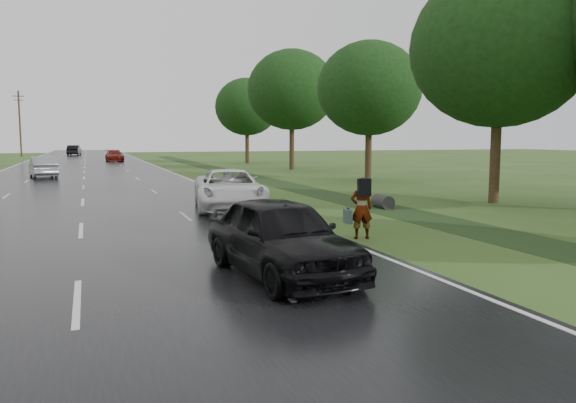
# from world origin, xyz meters

# --- Properties ---
(ground) EXTENTS (220.00, 220.00, 0.00)m
(ground) POSITION_xyz_m (0.00, 0.00, 0.00)
(ground) COLOR #2F4719
(ground) RESTS_ON ground
(road) EXTENTS (14.00, 180.00, 0.04)m
(road) POSITION_xyz_m (0.00, 45.00, 0.02)
(road) COLOR black
(road) RESTS_ON ground
(edge_stripe_east) EXTENTS (0.12, 180.00, 0.01)m
(edge_stripe_east) POSITION_xyz_m (6.75, 45.00, 0.04)
(edge_stripe_east) COLOR silver
(edge_stripe_east) RESTS_ON road
(edge_stripe_west) EXTENTS (0.12, 180.00, 0.01)m
(edge_stripe_west) POSITION_xyz_m (-6.75, 45.00, 0.04)
(edge_stripe_west) COLOR silver
(edge_stripe_west) RESTS_ON road
(center_line) EXTENTS (0.12, 180.00, 0.01)m
(center_line) POSITION_xyz_m (0.00, 45.00, 0.04)
(center_line) COLOR silver
(center_line) RESTS_ON road
(drainage_ditch) EXTENTS (2.20, 120.00, 0.56)m
(drainage_ditch) POSITION_xyz_m (11.50, 18.71, 0.04)
(drainage_ditch) COLOR #1B3113
(drainage_ditch) RESTS_ON ground
(utility_pole_distant) EXTENTS (1.60, 0.26, 10.00)m
(utility_pole_distant) POSITION_xyz_m (-9.20, 85.00, 5.20)
(utility_pole_distant) COLOR #331E15
(utility_pole_distant) RESTS_ON ground
(tree_east_b) EXTENTS (7.60, 7.60, 10.11)m
(tree_east_b) POSITION_xyz_m (17.00, 10.00, 6.68)
(tree_east_b) COLOR #331E15
(tree_east_b) RESTS_ON ground
(tree_east_c) EXTENTS (7.00, 7.00, 9.29)m
(tree_east_c) POSITION_xyz_m (18.20, 24.00, 6.14)
(tree_east_c) COLOR #331E15
(tree_east_c) RESTS_ON ground
(tree_east_d) EXTENTS (8.00, 8.00, 10.76)m
(tree_east_d) POSITION_xyz_m (17.80, 38.00, 7.15)
(tree_east_d) COLOR #331E15
(tree_east_d) RESTS_ON ground
(tree_east_f) EXTENTS (7.20, 7.20, 9.62)m
(tree_east_f) POSITION_xyz_m (17.50, 52.00, 6.37)
(tree_east_f) COLOR #331E15
(tree_east_f) RESTS_ON ground
(pedestrian) EXTENTS (0.82, 0.80, 1.73)m
(pedestrian) POSITION_xyz_m (7.45, 4.03, 0.89)
(pedestrian) COLOR #A5998C
(pedestrian) RESTS_ON ground
(white_pickup) EXTENTS (3.41, 5.95, 1.56)m
(white_pickup) POSITION_xyz_m (5.50, 11.54, 0.82)
(white_pickup) COLOR white
(white_pickup) RESTS_ON road
(dark_sedan) EXTENTS (2.40, 4.90, 1.61)m
(dark_sedan) POSITION_xyz_m (3.89, 0.61, 0.84)
(dark_sedan) COLOR black
(dark_sedan) RESTS_ON road
(silver_sedan) EXTENTS (2.31, 4.78, 1.51)m
(silver_sedan) POSITION_xyz_m (-2.72, 33.45, 0.79)
(silver_sedan) COLOR gray
(silver_sedan) RESTS_ON road
(far_car_red) EXTENTS (2.17, 4.88, 1.39)m
(far_car_red) POSITION_xyz_m (3.42, 61.70, 0.74)
(far_car_red) COLOR maroon
(far_car_red) RESTS_ON road
(far_car_dark) EXTENTS (2.29, 5.21, 1.66)m
(far_car_dark) POSITION_xyz_m (-1.70, 89.40, 0.87)
(far_car_dark) COLOR black
(far_car_dark) RESTS_ON road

